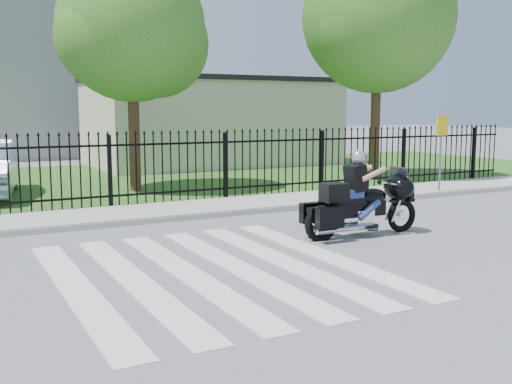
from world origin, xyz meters
name	(u,v)px	position (x,y,z in m)	size (l,w,h in m)	color
ground	(214,270)	(0.00, 0.00, 0.00)	(120.00, 120.00, 0.00)	slate
crosswalk	(214,270)	(0.00, 0.00, 0.01)	(5.00, 5.50, 0.01)	silver
sidewalk	(123,215)	(0.00, 5.00, 0.06)	(40.00, 2.00, 0.12)	#ADAAA3
curb	(136,222)	(0.00, 4.00, 0.06)	(40.00, 0.12, 0.12)	#ADAAA3
grass_strip	(64,183)	(0.00, 12.00, 0.01)	(40.00, 12.00, 0.02)	#26571D
iron_fence	(110,173)	(0.00, 6.00, 0.90)	(26.00, 0.04, 1.80)	black
tree_mid	(131,28)	(1.50, 9.00, 4.67)	(4.20, 4.20, 6.78)	#382316
tree_right	(378,17)	(9.50, 8.00, 5.39)	(5.00, 5.00, 7.90)	#382316
building_low	(211,124)	(7.00, 16.00, 1.75)	(10.00, 6.00, 3.50)	beige
building_low_roof	(211,81)	(7.00, 16.00, 3.60)	(10.20, 6.20, 0.20)	black
motorcycle_rider	(360,200)	(3.44, 0.94, 0.69)	(2.54, 0.79, 1.68)	black
traffic_sign	(441,137)	(8.82, 4.29, 1.61)	(0.45, 0.10, 2.09)	slate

